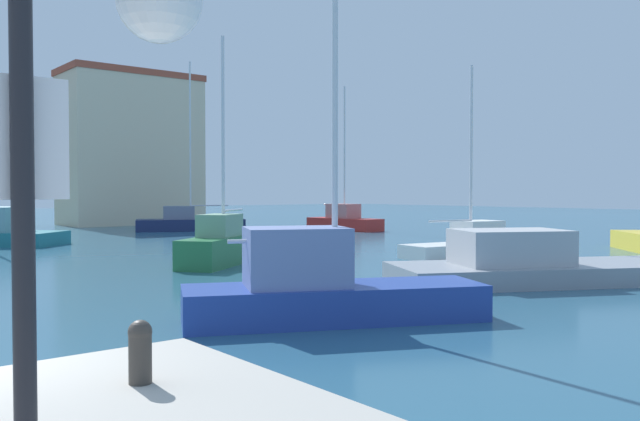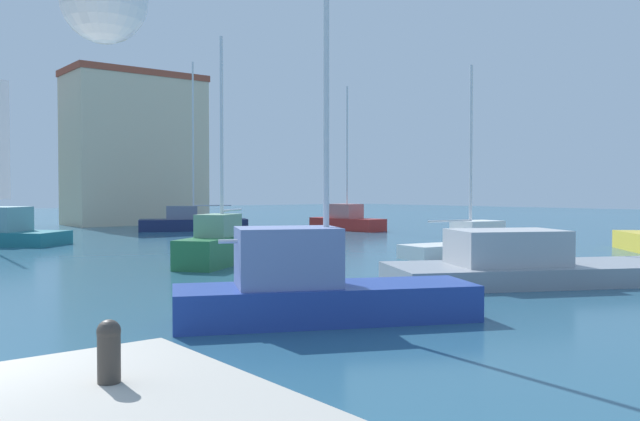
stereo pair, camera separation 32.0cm
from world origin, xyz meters
name	(u,v)px [view 2 (the right image)]	position (x,y,z in m)	size (l,w,h in m)	color
water	(223,246)	(15.00, 20.00, 0.00)	(160.00, 160.00, 0.00)	#285670
mooring_bollard	(109,348)	(1.27, -1.84, 1.30)	(0.20, 0.20, 0.52)	#38332D
sailboat_white_outer_mooring	(472,243)	(20.33, 9.60, 0.51)	(6.22, 2.52, 7.60)	white
sailboat_red_far_right	(347,220)	(28.12, 26.27, 0.68)	(2.24, 5.68, 9.61)	#B22823
sailboat_green_distant_north	(221,244)	(11.13, 13.45, 0.70)	(4.99, 4.22, 8.10)	#28703D
sailboat_navy_near_pier	(192,222)	(19.71, 32.29, 0.57)	(7.31, 5.06, 11.14)	#19234C
sailboat_blue_far_left	(315,287)	(7.31, 3.16, 0.69)	(6.15, 4.17, 8.73)	#233D93
motorboat_grey_distant_east	(533,266)	(15.50, 3.64, 0.49)	(9.19, 6.71, 1.51)	gray
harbor_office	(135,149)	(20.33, 42.96, 5.99)	(10.48, 5.49, 11.95)	beige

